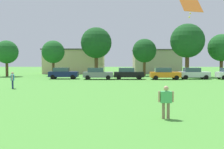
% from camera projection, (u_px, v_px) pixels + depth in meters
% --- Properties ---
extents(ground_plane, '(160.00, 160.00, 0.00)m').
position_uv_depth(ground_plane, '(87.00, 88.00, 27.57)').
color(ground_plane, '#4C9338').
extents(adult_bystander, '(0.77, 0.30, 1.61)m').
position_uv_depth(adult_bystander, '(166.00, 99.00, 13.28)').
color(adult_bystander, '#8C7259').
rests_on(adult_bystander, ground).
extents(bystander_near_trees, '(0.44, 0.77, 1.66)m').
position_uv_depth(bystander_near_trees, '(13.00, 79.00, 27.11)').
color(bystander_near_trees, navy).
rests_on(bystander_near_trees, ground).
extents(kite, '(1.47, 1.03, 1.17)m').
position_uv_depth(kite, '(191.00, 6.00, 16.24)').
color(kite, orange).
extents(parked_car_navy_0, '(4.30, 2.02, 1.68)m').
position_uv_depth(parked_car_navy_0, '(63.00, 73.00, 40.67)').
color(parked_car_navy_0, '#141E4C').
rests_on(parked_car_navy_0, ground).
extents(parked_car_gray_1, '(4.30, 2.02, 1.68)m').
position_uv_depth(parked_car_gray_1, '(98.00, 74.00, 39.58)').
color(parked_car_gray_1, slate).
rests_on(parked_car_gray_1, ground).
extents(parked_car_black_2, '(4.30, 2.02, 1.68)m').
position_uv_depth(parked_car_black_2, '(128.00, 73.00, 39.84)').
color(parked_car_black_2, black).
rests_on(parked_car_black_2, ground).
extents(parked_car_orange_3, '(4.30, 2.02, 1.68)m').
position_uv_depth(parked_car_orange_3, '(164.00, 74.00, 39.41)').
color(parked_car_orange_3, orange).
rests_on(parked_car_orange_3, ground).
extents(parked_car_silver_4, '(4.30, 2.02, 1.68)m').
position_uv_depth(parked_car_silver_4, '(194.00, 73.00, 40.21)').
color(parked_car_silver_4, silver).
rests_on(parked_car_silver_4, ground).
extents(tree_far_left, '(3.94, 3.94, 6.14)m').
position_uv_depth(tree_far_left, '(7.00, 52.00, 46.56)').
color(tree_far_left, brown).
rests_on(tree_far_left, ground).
extents(tree_left, '(3.99, 3.99, 6.22)m').
position_uv_depth(tree_left, '(53.00, 52.00, 47.99)').
color(tree_left, brown).
rests_on(tree_left, ground).
extents(tree_center_left, '(5.58, 5.58, 8.69)m').
position_uv_depth(tree_center_left, '(96.00, 43.00, 49.37)').
color(tree_center_left, brown).
rests_on(tree_center_left, ground).
extents(tree_center_right, '(4.19, 4.19, 6.52)m').
position_uv_depth(tree_center_right, '(144.00, 51.00, 47.98)').
color(tree_center_right, brown).
rests_on(tree_center_right, ground).
extents(tree_right, '(5.69, 5.69, 8.87)m').
position_uv_depth(tree_right, '(187.00, 41.00, 45.65)').
color(tree_right, brown).
rests_on(tree_right, ground).
extents(tree_far_right, '(4.64, 4.64, 7.23)m').
position_uv_depth(tree_far_right, '(222.00, 48.00, 46.60)').
color(tree_far_right, brown).
rests_on(tree_far_right, ground).
extents(house_left, '(9.80, 7.74, 4.98)m').
position_uv_depth(house_left, '(156.00, 61.00, 58.11)').
color(house_left, tan).
rests_on(house_left, ground).
extents(house_right, '(12.64, 8.64, 5.05)m').
position_uv_depth(house_right, '(75.00, 61.00, 58.26)').
color(house_right, beige).
rests_on(house_right, ground).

